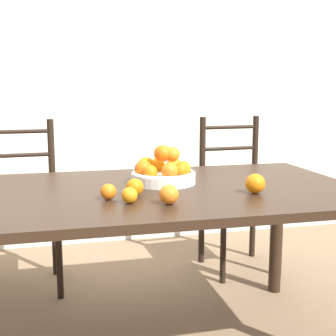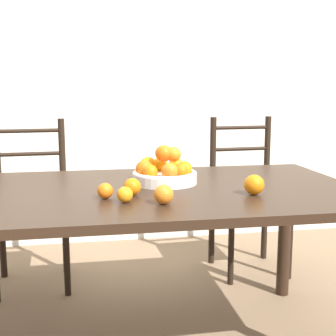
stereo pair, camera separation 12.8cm
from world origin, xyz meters
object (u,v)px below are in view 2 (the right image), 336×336
orange_loose_3 (105,191)px  orange_loose_1 (254,185)px  fruit_bowl (164,172)px  orange_loose_0 (132,187)px  orange_loose_4 (164,194)px  chair_right (248,196)px  chair_left (31,205)px  orange_loose_2 (125,195)px

orange_loose_3 → orange_loose_1: bearing=-3.4°
fruit_bowl → orange_loose_1: bearing=-42.3°
orange_loose_0 → orange_loose_4: bearing=-58.6°
fruit_bowl → orange_loose_0: size_ratio=4.11×
chair_right → fruit_bowl: bearing=-135.2°
fruit_bowl → orange_loose_3: size_ratio=4.68×
orange_loose_1 → chair_right: bearing=71.2°
fruit_bowl → orange_loose_0: (-0.17, -0.22, -0.02)m
orange_loose_1 → chair_left: (-0.98, 1.03, -0.30)m
orange_loose_1 → chair_left: size_ratio=0.08×
fruit_bowl → chair_right: (0.67, 0.74, -0.31)m
orange_loose_2 → chair_left: size_ratio=0.06×
orange_loose_0 → chair_right: 1.30m
orange_loose_0 → orange_loose_3: 0.12m
orange_loose_0 → chair_right: (0.83, 0.95, -0.29)m
orange_loose_0 → chair_right: bearing=48.9°
fruit_bowl → orange_loose_4: fruit_bowl is taller
orange_loose_1 → chair_left: chair_left is taller
orange_loose_3 → chair_right: bearing=46.5°
fruit_bowl → orange_loose_2: 0.39m
orange_loose_2 → orange_loose_4: 0.15m
orange_loose_0 → chair_left: (-0.50, 0.95, -0.29)m
orange_loose_0 → orange_loose_4: orange_loose_4 is taller
orange_loose_3 → chair_right: chair_right is taller
orange_loose_1 → chair_right: (0.35, 1.03, -0.30)m
orange_loose_0 → chair_left: chair_left is taller
orange_loose_0 → orange_loose_1: orange_loose_1 is taller
orange_loose_0 → orange_loose_4: (0.10, -0.16, 0.00)m
orange_loose_0 → orange_loose_2: (-0.04, -0.11, -0.00)m
chair_left → orange_loose_4: bearing=-64.9°
orange_loose_0 → orange_loose_2: size_ratio=1.16×
orange_loose_2 → orange_loose_1: bearing=4.5°
orange_loose_3 → chair_left: (-0.39, 0.99, -0.29)m
fruit_bowl → chair_left: chair_left is taller
fruit_bowl → orange_loose_0: bearing=-127.5°
orange_loose_1 → chair_right: chair_right is taller
orange_loose_4 → chair_right: chair_right is taller
orange_loose_4 → chair_right: (0.73, 1.12, -0.29)m
chair_right → orange_loose_4: bearing=-126.4°
orange_loose_1 → orange_loose_4: orange_loose_1 is taller
fruit_bowl → chair_right: bearing=47.9°
orange_loose_2 → chair_left: 1.20m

